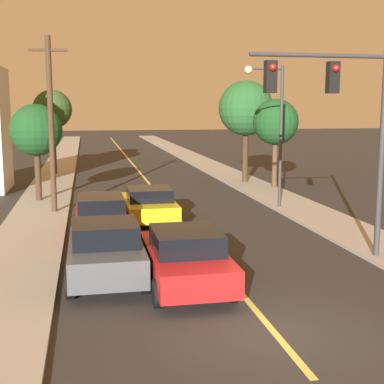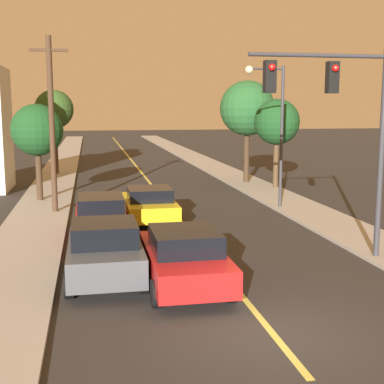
# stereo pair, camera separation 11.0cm
# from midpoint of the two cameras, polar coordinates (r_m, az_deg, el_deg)

# --- Properties ---
(ground_plane) EXTENTS (200.00, 200.00, 0.00)m
(ground_plane) POSITION_cam_midpoint_polar(r_m,az_deg,el_deg) (11.62, 8.83, -14.68)
(ground_plane) COLOR #2D2B28
(road_surface) EXTENTS (9.16, 80.00, 0.01)m
(road_surface) POSITION_cam_midpoint_polar(r_m,az_deg,el_deg) (46.37, -6.29, 3.23)
(road_surface) COLOR #2D2B28
(road_surface) RESTS_ON ground
(sidewalk_left) EXTENTS (2.50, 80.00, 0.12)m
(sidewalk_left) POSITION_cam_midpoint_polar(r_m,az_deg,el_deg) (46.27, -13.52, 3.09)
(sidewalk_left) COLOR #9E998E
(sidewalk_left) RESTS_ON ground
(sidewalk_right) EXTENTS (2.50, 80.00, 0.12)m
(sidewalk_right) POSITION_cam_midpoint_polar(r_m,az_deg,el_deg) (47.19, 0.79, 3.45)
(sidewalk_right) COLOR #9E998E
(sidewalk_right) RESTS_ON ground
(car_near_lane_front) EXTENTS (2.03, 4.43, 1.55)m
(car_near_lane_front) POSITION_cam_midpoint_polar(r_m,az_deg,el_deg) (14.01, -0.62, -6.95)
(car_near_lane_front) COLOR red
(car_near_lane_front) RESTS_ON ground
(car_near_lane_second) EXTENTS (2.08, 4.16, 1.44)m
(car_near_lane_second) POSITION_cam_midpoint_polar(r_m,az_deg,el_deg) (21.84, -4.42, -1.30)
(car_near_lane_second) COLOR gold
(car_near_lane_second) RESTS_ON ground
(car_outer_lane_front) EXTENTS (2.05, 4.05, 1.65)m
(car_outer_lane_front) POSITION_cam_midpoint_polar(r_m,az_deg,el_deg) (14.65, -9.08, -6.19)
(car_outer_lane_front) COLOR #474C51
(car_outer_lane_front) RESTS_ON ground
(car_outer_lane_second) EXTENTS (1.90, 4.73, 1.60)m
(car_outer_lane_second) POSITION_cam_midpoint_polar(r_m,az_deg,el_deg) (19.17, -9.54, -2.70)
(car_outer_lane_second) COLOR red
(car_outer_lane_second) RESTS_ON ground
(traffic_signal_mast) EXTENTS (4.28, 0.42, 6.24)m
(traffic_signal_mast) POSITION_cam_midpoint_polar(r_m,az_deg,el_deg) (16.35, 15.86, 8.35)
(traffic_signal_mast) COLOR #333338
(traffic_signal_mast) RESTS_ON ground
(streetlamp_right) EXTENTS (1.83, 0.36, 6.35)m
(streetlamp_right) POSITION_cam_midpoint_polar(r_m,az_deg,el_deg) (24.42, 8.71, 8.01)
(streetlamp_right) COLOR #333338
(streetlamp_right) RESTS_ON ground
(utility_pole_left) EXTENTS (1.60, 0.24, 7.51)m
(utility_pole_left) POSITION_cam_midpoint_polar(r_m,az_deg,el_deg) (23.89, -14.61, 7.27)
(utility_pole_left) COLOR #422D1E
(utility_pole_left) RESTS_ON ground
(tree_left_near) EXTENTS (2.52, 2.52, 4.70)m
(tree_left_near) POSITION_cam_midpoint_polar(r_m,az_deg,el_deg) (27.15, -16.09, 6.31)
(tree_left_near) COLOR #3D2B1C
(tree_left_near) RESTS_ON ground
(tree_left_far) EXTENTS (2.63, 2.63, 5.71)m
(tree_left_far) POSITION_cam_midpoint_polar(r_m,az_deg,el_deg) (37.92, -14.43, 8.47)
(tree_left_far) COLOR #3D2B1C
(tree_left_far) RESTS_ON ground
(tree_right_near) EXTENTS (3.30, 3.30, 6.12)m
(tree_right_near) POSITION_cam_midpoint_polar(r_m,az_deg,el_deg) (32.67, 6.01, 8.83)
(tree_right_near) COLOR #3D2B1C
(tree_right_near) RESTS_ON ground
(tree_right_far) EXTENTS (2.57, 2.57, 5.00)m
(tree_right_far) POSITION_cam_midpoint_polar(r_m,az_deg,el_deg) (30.64, 9.15, 7.33)
(tree_right_far) COLOR #4C3823
(tree_right_far) RESTS_ON ground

